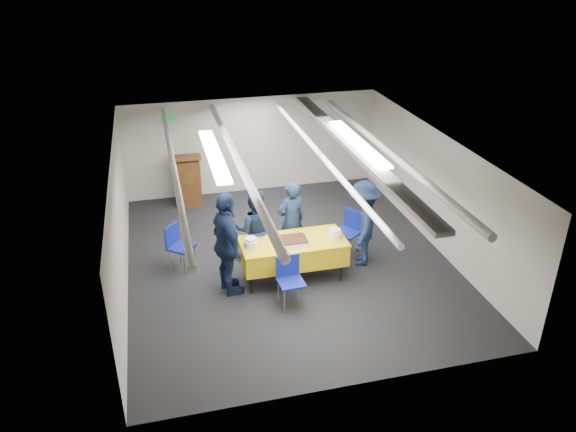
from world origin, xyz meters
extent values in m
plane|color=black|center=(0.00, 0.00, 0.00)|extent=(7.00, 7.00, 0.00)
cube|color=beige|center=(0.00, 3.49, 1.15)|extent=(6.00, 0.02, 2.30)
cube|color=beige|center=(-2.99, 0.00, 1.15)|extent=(0.02, 7.00, 2.30)
cube|color=beige|center=(2.99, 0.00, 1.15)|extent=(0.02, 7.00, 2.30)
cube|color=silver|center=(0.00, 0.00, 2.29)|extent=(6.00, 7.00, 0.02)
cylinder|color=silver|center=(-2.00, 0.00, 2.18)|extent=(0.10, 6.90, 0.10)
cylinder|color=silver|center=(-0.90, 0.00, 2.14)|extent=(0.14, 6.90, 0.14)
cylinder|color=silver|center=(0.60, 0.00, 2.10)|extent=(0.10, 6.90, 0.10)
cylinder|color=silver|center=(1.90, 0.00, 2.06)|extent=(0.14, 6.90, 0.14)
cube|color=gray|center=(1.20, 0.00, 2.20)|extent=(0.28, 6.90, 0.08)
cube|color=white|center=(-1.30, 0.00, 2.27)|extent=(0.25, 2.60, 0.04)
cube|color=white|center=(1.30, 0.00, 2.27)|extent=(0.25, 2.60, 0.04)
cube|color=#0C591E|center=(-1.90, 3.47, 1.95)|extent=(0.30, 0.04, 0.12)
cylinder|color=black|center=(-0.88, -0.94, 0.18)|extent=(0.04, 0.04, 0.36)
cylinder|color=black|center=(0.75, -0.94, 0.18)|extent=(0.04, 0.04, 0.36)
cylinder|color=black|center=(-0.88, -0.31, 0.18)|extent=(0.04, 0.04, 0.36)
cylinder|color=black|center=(0.75, -0.31, 0.18)|extent=(0.04, 0.04, 0.36)
cube|color=yellow|center=(-0.06, -0.63, 0.54)|extent=(1.85, 0.85, 0.39)
cube|color=yellow|center=(-0.06, -0.63, 0.76)|extent=(1.87, 0.87, 0.03)
cube|color=white|center=(-0.09, -0.70, 0.80)|extent=(0.49, 0.39, 0.06)
cube|color=black|center=(-0.09, -0.70, 0.84)|extent=(0.47, 0.37, 0.03)
sphere|color=navy|center=(-0.30, -0.87, 0.84)|extent=(0.04, 0.04, 0.04)
sphere|color=navy|center=(-0.30, -0.52, 0.84)|extent=(0.04, 0.04, 0.04)
sphere|color=navy|center=(-0.19, -0.87, 0.84)|extent=(0.04, 0.04, 0.04)
sphere|color=navy|center=(-0.19, -0.52, 0.84)|extent=(0.04, 0.04, 0.04)
sphere|color=navy|center=(-0.09, -0.87, 0.84)|extent=(0.04, 0.04, 0.04)
sphere|color=navy|center=(-0.09, -0.52, 0.84)|extent=(0.04, 0.04, 0.04)
sphere|color=navy|center=(0.02, -0.87, 0.84)|extent=(0.04, 0.04, 0.04)
sphere|color=navy|center=(0.02, -0.52, 0.84)|extent=(0.04, 0.04, 0.04)
sphere|color=navy|center=(0.13, -0.87, 0.84)|extent=(0.04, 0.04, 0.04)
sphere|color=navy|center=(0.13, -0.52, 0.84)|extent=(0.04, 0.04, 0.04)
sphere|color=navy|center=(-0.32, -0.79, 0.84)|extent=(0.04, 0.04, 0.04)
sphere|color=navy|center=(0.15, -0.79, 0.84)|extent=(0.04, 0.04, 0.04)
sphere|color=navy|center=(-0.32, -0.70, 0.84)|extent=(0.04, 0.04, 0.04)
sphere|color=navy|center=(0.15, -0.70, 0.84)|extent=(0.04, 0.04, 0.04)
sphere|color=navy|center=(-0.32, -0.61, 0.84)|extent=(0.04, 0.04, 0.04)
sphere|color=navy|center=(0.15, -0.61, 0.84)|extent=(0.04, 0.04, 0.04)
cylinder|color=white|center=(-0.83, -0.68, 0.84)|extent=(0.24, 0.24, 0.13)
cylinder|color=white|center=(-0.83, -0.68, 0.93)|extent=(0.20, 0.20, 0.05)
cylinder|color=white|center=(0.69, -0.68, 0.82)|extent=(0.24, 0.24, 0.11)
cylinder|color=white|center=(0.69, -0.68, 0.90)|extent=(0.20, 0.20, 0.05)
cube|color=brown|center=(-1.60, 3.05, 0.55)|extent=(0.55, 0.45, 1.10)
cube|color=brown|center=(-1.60, 3.02, 1.15)|extent=(0.62, 0.53, 0.21)
cylinder|color=gold|center=(-1.60, 2.81, 0.70)|extent=(0.28, 0.02, 0.28)
cylinder|color=gray|center=(-0.47, -1.63, 0.21)|extent=(0.02, 0.02, 0.43)
cylinder|color=gray|center=(-0.13, -1.60, 0.21)|extent=(0.02, 0.02, 0.43)
cylinder|color=gray|center=(-0.49, -1.29, 0.21)|extent=(0.02, 0.02, 0.43)
cylinder|color=gray|center=(-0.15, -1.27, 0.21)|extent=(0.02, 0.02, 0.43)
cube|color=navy|center=(-0.31, -1.45, 0.45)|extent=(0.45, 0.45, 0.04)
cube|color=navy|center=(-0.32, -1.26, 0.67)|extent=(0.40, 0.07, 0.40)
cylinder|color=gray|center=(0.95, 0.02, 0.21)|extent=(0.02, 0.02, 0.43)
cylinder|color=gray|center=(1.16, -0.25, 0.21)|extent=(0.02, 0.02, 0.43)
cylinder|color=gray|center=(1.22, 0.22, 0.21)|extent=(0.02, 0.02, 0.43)
cylinder|color=gray|center=(1.43, -0.05, 0.21)|extent=(0.02, 0.02, 0.43)
cube|color=navy|center=(1.19, -0.02, 0.45)|extent=(0.59, 0.59, 0.04)
cube|color=navy|center=(1.34, 0.10, 0.67)|extent=(0.27, 0.34, 0.40)
cylinder|color=gray|center=(-1.97, -0.04, 0.21)|extent=(0.02, 0.02, 0.43)
cylinder|color=gray|center=(-1.75, 0.22, 0.21)|extent=(0.02, 0.02, 0.43)
cylinder|color=gray|center=(-2.23, 0.18, 0.21)|extent=(0.02, 0.02, 0.43)
cylinder|color=gray|center=(-2.01, 0.44, 0.21)|extent=(0.02, 0.02, 0.43)
cube|color=navy|center=(-1.99, 0.20, 0.45)|extent=(0.59, 0.59, 0.04)
cube|color=navy|center=(-2.13, 0.32, 0.67)|extent=(0.29, 0.33, 0.40)
imported|color=#0E1932|center=(0.07, 0.03, 0.81)|extent=(0.67, 0.53, 1.62)
imported|color=#0E1932|center=(-0.65, -0.07, 0.78)|extent=(0.88, 0.76, 1.57)
imported|color=#0E1932|center=(-1.25, -0.78, 0.94)|extent=(0.68, 1.18, 1.88)
imported|color=#0E1932|center=(1.33, -0.42, 0.83)|extent=(1.03, 1.24, 1.66)
camera|label=1|loc=(-2.27, -9.04, 5.59)|focal=35.00mm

